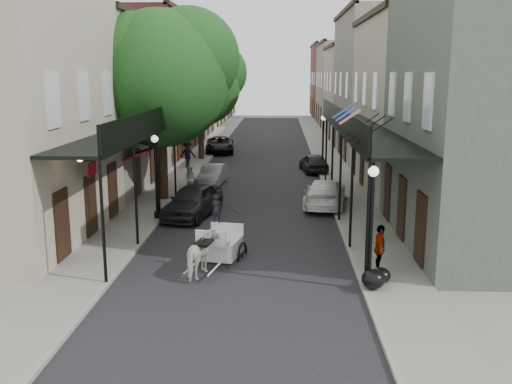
# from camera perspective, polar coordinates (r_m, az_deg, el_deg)

# --- Properties ---
(ground) EXTENTS (140.00, 140.00, 0.00)m
(ground) POSITION_cam_1_polar(r_m,az_deg,el_deg) (19.68, -1.70, -7.42)
(ground) COLOR gray
(ground) RESTS_ON ground
(road) EXTENTS (8.00, 90.00, 0.01)m
(road) POSITION_cam_1_polar(r_m,az_deg,el_deg) (39.10, 0.41, 2.30)
(road) COLOR black
(road) RESTS_ON ground
(sidewalk_left) EXTENTS (2.20, 90.00, 0.12)m
(sidewalk_left) POSITION_cam_1_polar(r_m,az_deg,el_deg) (39.58, -6.84, 2.42)
(sidewalk_left) COLOR gray
(sidewalk_left) RESTS_ON ground
(sidewalk_right) EXTENTS (2.20, 90.00, 0.12)m
(sidewalk_right) POSITION_cam_1_polar(r_m,az_deg,el_deg) (39.23, 7.74, 2.31)
(sidewalk_right) COLOR gray
(sidewalk_right) RESTS_ON ground
(building_row_left) EXTENTS (5.00, 80.00, 10.50)m
(building_row_left) POSITION_cam_1_polar(r_m,az_deg,el_deg) (49.56, -9.30, 10.27)
(building_row_left) COLOR #ABA189
(building_row_left) RESTS_ON ground
(building_row_right) EXTENTS (5.00, 80.00, 10.50)m
(building_row_right) POSITION_cam_1_polar(r_m,az_deg,el_deg) (49.08, 11.11, 10.19)
(building_row_right) COLOR gray
(building_row_right) RESTS_ON ground
(gallery_left) EXTENTS (2.20, 18.05, 4.88)m
(gallery_left) POSITION_cam_1_polar(r_m,az_deg,el_deg) (26.36, -11.14, 6.32)
(gallery_left) COLOR black
(gallery_left) RESTS_ON sidewalk_left
(gallery_right) EXTENTS (2.20, 18.05, 4.88)m
(gallery_right) POSITION_cam_1_polar(r_m,az_deg,el_deg) (25.85, 10.10, 6.25)
(gallery_right) COLOR black
(gallery_right) RESTS_ON sidewalk_right
(tree_near) EXTENTS (7.31, 6.80, 9.63)m
(tree_near) POSITION_cam_1_polar(r_m,az_deg,el_deg) (29.24, -8.71, 11.71)
(tree_near) COLOR #382619
(tree_near) RESTS_ON sidewalk_left
(tree_far) EXTENTS (6.45, 6.00, 8.61)m
(tree_far) POSITION_cam_1_polar(r_m,az_deg,el_deg) (43.08, -5.13, 10.94)
(tree_far) COLOR #382619
(tree_far) RESTS_ON sidewalk_left
(lamppost_right_near) EXTENTS (0.32, 0.32, 3.71)m
(lamppost_right_near) POSITION_cam_1_polar(r_m,az_deg,el_deg) (17.33, 11.44, -3.25)
(lamppost_right_near) COLOR black
(lamppost_right_near) RESTS_ON sidewalk_right
(lamppost_left) EXTENTS (0.32, 0.32, 3.71)m
(lamppost_left) POSITION_cam_1_polar(r_m,az_deg,el_deg) (25.52, -9.97, 1.65)
(lamppost_left) COLOR black
(lamppost_left) RESTS_ON sidewalk_left
(lamppost_right_far) EXTENTS (0.32, 0.32, 3.71)m
(lamppost_right_far) POSITION_cam_1_polar(r_m,az_deg,el_deg) (36.90, 6.70, 4.86)
(lamppost_right_far) COLOR black
(lamppost_right_far) RESTS_ON sidewalk_right
(horse) EXTENTS (1.12, 1.85, 1.46)m
(horse) POSITION_cam_1_polar(r_m,az_deg,el_deg) (18.62, -5.32, -6.24)
(horse) COLOR beige
(horse) RESTS_ON ground
(carriage) EXTENTS (1.74, 2.35, 2.44)m
(carriage) POSITION_cam_1_polar(r_m,az_deg,el_deg) (20.62, -3.23, -3.78)
(carriage) COLOR black
(carriage) RESTS_ON ground
(pedestrian_walking) EXTENTS (0.79, 0.63, 1.55)m
(pedestrian_walking) POSITION_cam_1_polar(r_m,az_deg,el_deg) (31.33, -6.53, 1.26)
(pedestrian_walking) COLOR beige
(pedestrian_walking) RESTS_ON ground
(pedestrian_sidewalk_left) EXTENTS (1.19, 0.70, 1.82)m
(pedestrian_sidewalk_left) POSITION_cam_1_polar(r_m,az_deg,el_deg) (39.23, -6.84, 3.77)
(pedestrian_sidewalk_left) COLOR gray
(pedestrian_sidewalk_left) RESTS_ON sidewalk_left
(pedestrian_sidewalk_right) EXTENTS (0.44, 0.94, 1.57)m
(pedestrian_sidewalk_right) POSITION_cam_1_polar(r_m,az_deg,el_deg) (18.99, 12.29, -5.55)
(pedestrian_sidewalk_right) COLOR gray
(pedestrian_sidewalk_right) RESTS_ON sidewalk_right
(car_left_near) EXTENTS (2.71, 4.70, 1.50)m
(car_left_near) POSITION_cam_1_polar(r_m,az_deg,el_deg) (26.20, -6.33, -0.88)
(car_left_near) COLOR black
(car_left_near) RESTS_ON ground
(car_left_mid) EXTENTS (1.51, 3.66, 1.18)m
(car_left_mid) POSITION_cam_1_polar(r_m,az_deg,el_deg) (33.67, -4.36, 1.72)
(car_left_mid) COLOR gray
(car_left_mid) RESTS_ON ground
(car_left_far) EXTENTS (2.64, 4.98, 1.33)m
(car_left_far) POSITION_cam_1_polar(r_m,az_deg,el_deg) (47.13, -3.63, 4.73)
(car_left_far) COLOR black
(car_left_far) RESTS_ON ground
(car_right_near) EXTENTS (2.54, 4.89, 1.35)m
(car_right_near) POSITION_cam_1_polar(r_m,az_deg,el_deg) (28.23, 6.93, -0.13)
(car_right_near) COLOR white
(car_right_near) RESTS_ON ground
(car_right_far) EXTENTS (2.00, 3.89, 1.27)m
(car_right_far) POSITION_cam_1_polar(r_m,az_deg,el_deg) (38.05, 5.79, 2.94)
(car_right_far) COLOR black
(car_right_far) RESTS_ON ground
(trash_bags) EXTENTS (0.97, 1.12, 0.60)m
(trash_bags) POSITION_cam_1_polar(r_m,az_deg,el_deg) (17.84, 11.92, -8.39)
(trash_bags) COLOR black
(trash_bags) RESTS_ON sidewalk_right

